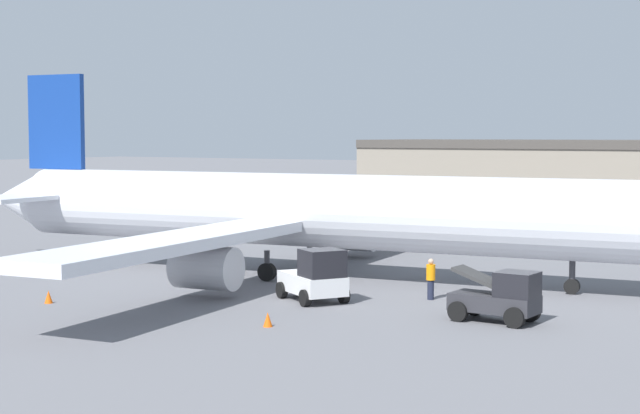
% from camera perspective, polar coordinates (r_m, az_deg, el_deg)
% --- Properties ---
extents(ground_plane, '(400.00, 400.00, 0.00)m').
position_cam_1_polar(ground_plane, '(49.92, 0.00, -4.08)').
color(ground_plane, slate).
extents(airplane, '(42.34, 39.32, 10.65)m').
position_cam_1_polar(airplane, '(49.96, -0.97, -0.26)').
color(airplane, silver).
rests_on(airplane, ground_plane).
extents(ground_crew_worker, '(0.40, 0.40, 1.81)m').
position_cam_1_polar(ground_crew_worker, '(43.24, 6.46, -4.11)').
color(ground_crew_worker, '#1E2338').
rests_on(ground_crew_worker, ground_plane).
extents(baggage_tug, '(3.87, 3.45, 2.35)m').
position_cam_1_polar(baggage_tug, '(42.39, -0.26, -4.10)').
color(baggage_tug, silver).
rests_on(baggage_tug, ground_plane).
extents(belt_loader_truck, '(3.40, 1.96, 2.06)m').
position_cam_1_polar(belt_loader_truck, '(38.45, 10.45, -5.17)').
color(belt_loader_truck, '#2D2D33').
rests_on(belt_loader_truck, ground_plane).
extents(safety_cone_near, '(0.36, 0.36, 0.55)m').
position_cam_1_polar(safety_cone_near, '(37.13, -3.06, -6.56)').
color(safety_cone_near, '#EF590F').
rests_on(safety_cone_near, ground_plane).
extents(safety_cone_far, '(0.36, 0.36, 0.55)m').
position_cam_1_polar(safety_cone_far, '(43.74, -15.51, -5.06)').
color(safety_cone_far, '#EF590F').
rests_on(safety_cone_far, ground_plane).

